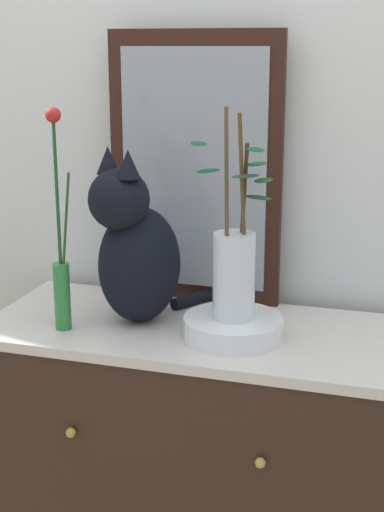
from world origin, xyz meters
TOP-DOWN VIEW (x-y plane):
  - wall_back at (0.00, 0.30)m, footprint 4.40×0.08m
  - sideboard at (0.00, -0.00)m, footprint 1.02×0.47m
  - mirror_leaning at (-0.05, 0.21)m, footprint 0.46×0.03m
  - cat_sitting at (-0.14, -0.01)m, footprint 0.32×0.41m
  - vase_slim_green at (-0.30, -0.11)m, footprint 0.05×0.04m
  - bowl_porcelain at (0.11, -0.04)m, footprint 0.24×0.24m
  - vase_glass_clear at (0.12, -0.04)m, footprint 0.20×0.13m

SIDE VIEW (x-z plane):
  - sideboard at x=0.00m, z-range 0.00..0.93m
  - bowl_porcelain at x=0.11m, z-range 0.93..0.98m
  - vase_slim_green at x=-0.30m, z-range 0.83..1.36m
  - vase_glass_clear at x=0.12m, z-range 0.86..1.35m
  - cat_sitting at x=-0.14m, z-range 0.90..1.34m
  - mirror_leaning at x=-0.05m, z-range 0.93..1.64m
  - wall_back at x=0.00m, z-range 0.00..2.60m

